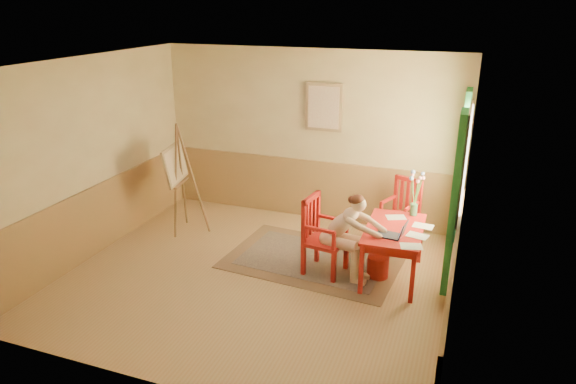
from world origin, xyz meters
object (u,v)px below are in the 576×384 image
at_px(chair_left, 322,236).
at_px(easel, 177,168).
at_px(table, 394,234).
at_px(figure, 346,232).
at_px(laptop, 393,233).
at_px(chair_back, 401,213).

xyz_separation_m(chair_left, easel, (-2.51, 0.55, 0.50)).
height_order(table, figure, figure).
relative_size(chair_left, laptop, 2.75).
bearing_deg(figure, chair_left, 173.60).
bearing_deg(laptop, figure, 174.45).
bearing_deg(easel, figure, -11.73).
relative_size(table, chair_back, 1.19).
height_order(table, easel, easel).
bearing_deg(easel, chair_left, -12.42).
bearing_deg(easel, chair_back, 11.49).
relative_size(chair_left, figure, 0.90).
distance_m(table, laptop, 0.30).
bearing_deg(laptop, chair_left, 174.16).
distance_m(chair_left, easel, 2.62).
height_order(table, chair_left, chair_left).
height_order(chair_left, easel, easel).
relative_size(laptop, easel, 0.22).
bearing_deg(laptop, chair_back, 93.58).
bearing_deg(table, chair_left, -169.33).
distance_m(table, figure, 0.63).
bearing_deg(easel, laptop, -10.64).
height_order(table, laptop, laptop).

